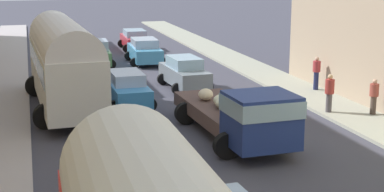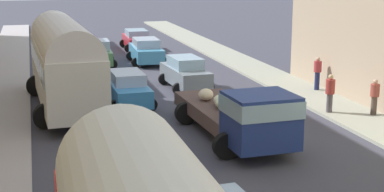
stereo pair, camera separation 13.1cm
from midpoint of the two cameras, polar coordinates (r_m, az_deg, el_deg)
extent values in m
plane|color=#3E3E4B|center=(28.23, -3.55, -0.19)|extent=(154.00, 154.00, 0.00)
cube|color=#AAA1A4|center=(27.65, -18.40, -0.98)|extent=(2.50, 70.00, 0.14)
cube|color=#9C9D8C|center=(30.54, 9.86, 0.80)|extent=(2.50, 70.00, 0.14)
cube|color=silver|center=(26.41, -12.59, 2.35)|extent=(2.80, 9.93, 2.38)
cylinder|color=silver|center=(26.22, -12.72, 4.90)|extent=(2.74, 9.73, 2.32)
cube|color=#99B7C6|center=(26.32, -12.64, 3.46)|extent=(2.81, 9.15, 0.76)
cylinder|color=black|center=(29.54, -15.26, 0.96)|extent=(1.00, 0.35, 1.00)
cylinder|color=black|center=(29.73, -10.95, 1.27)|extent=(1.00, 0.35, 1.00)
cylinder|color=black|center=(23.61, -14.37, -1.97)|extent=(1.00, 0.35, 1.00)
cylinder|color=black|center=(23.85, -8.99, -1.57)|extent=(1.00, 0.35, 1.00)
cube|color=navy|center=(19.37, 6.60, -2.36)|extent=(2.26, 2.09, 1.78)
cube|color=#99B7C6|center=(19.25, 6.63, -0.93)|extent=(2.31, 2.18, 0.57)
cube|color=brown|center=(22.86, 2.62, -1.48)|extent=(2.41, 5.58, 0.55)
ellipsoid|color=beige|center=(22.50, 2.90, -0.41)|extent=(0.99, 1.15, 0.45)
ellipsoid|color=beige|center=(23.41, 1.20, 0.16)|extent=(0.79, 0.91, 0.46)
ellipsoid|color=silver|center=(21.96, 3.18, -0.76)|extent=(0.97, 0.87, 0.44)
ellipsoid|color=beige|center=(20.81, 3.66, -0.41)|extent=(0.71, 0.88, 0.52)
cylinder|color=black|center=(20.35, 8.95, -4.28)|extent=(0.90, 0.31, 0.90)
cylinder|color=black|center=(19.49, 3.23, -4.92)|extent=(0.90, 0.31, 0.90)
cylinder|color=black|center=(24.27, 4.12, -1.30)|extent=(0.90, 0.31, 0.90)
cylinder|color=black|center=(23.55, -0.78, -1.72)|extent=(0.90, 0.31, 0.90)
cube|color=gray|center=(30.13, -0.89, 2.02)|extent=(1.82, 4.28, 0.84)
cube|color=#8EB0CA|center=(30.00, -0.89, 3.33)|extent=(1.51, 2.26, 0.56)
cylinder|color=black|center=(29.26, 1.39, 0.91)|extent=(0.60, 0.21, 0.60)
cylinder|color=black|center=(28.76, -1.56, 0.70)|extent=(0.60, 0.21, 0.60)
cylinder|color=black|center=(31.66, -0.27, 1.85)|extent=(0.60, 0.21, 0.60)
cylinder|color=black|center=(31.19, -3.01, 1.66)|extent=(0.60, 0.21, 0.60)
cube|color=#4493C3|center=(37.86, -4.77, 4.25)|extent=(1.86, 4.42, 0.82)
cube|color=#A1B2CC|center=(37.77, -4.79, 5.26)|extent=(1.58, 2.32, 0.53)
cylinder|color=black|center=(36.75, -3.11, 3.41)|extent=(0.60, 0.21, 0.60)
cylinder|color=black|center=(36.48, -5.74, 3.29)|extent=(0.60, 0.21, 0.60)
cylinder|color=black|center=(39.38, -3.85, 4.05)|extent=(0.60, 0.21, 0.60)
cylinder|color=black|center=(39.13, -6.31, 3.94)|extent=(0.60, 0.21, 0.60)
cube|color=#B42532|center=(43.97, -5.73, 5.40)|extent=(1.73, 4.31, 0.74)
cube|color=#8CB0CE|center=(43.89, -5.75, 6.19)|extent=(1.50, 2.25, 0.47)
cylinder|color=black|center=(42.86, -4.34, 4.77)|extent=(0.60, 0.21, 0.60)
cylinder|color=black|center=(42.59, -6.54, 4.67)|extent=(0.60, 0.21, 0.60)
cylinder|color=black|center=(45.44, -4.95, 5.24)|extent=(0.60, 0.21, 0.60)
cylinder|color=black|center=(45.19, -7.03, 5.14)|extent=(0.60, 0.21, 0.60)
cube|color=#3785C9|center=(26.71, -6.55, 0.44)|extent=(1.63, 4.26, 0.78)
cube|color=#A2B1CE|center=(26.58, -6.59, 1.82)|extent=(1.41, 2.22, 0.52)
cylinder|color=black|center=(27.94, -8.59, 0.18)|extent=(0.60, 0.21, 0.60)
cylinder|color=black|center=(28.19, -5.46, 0.39)|extent=(0.60, 0.21, 0.60)
cylinder|color=black|center=(25.41, -7.72, -1.08)|extent=(0.60, 0.21, 0.60)
cylinder|color=black|center=(25.69, -4.30, -0.84)|extent=(0.60, 0.21, 0.60)
cube|color=#528F57|center=(37.09, -9.58, 3.91)|extent=(1.88, 3.82, 0.80)
cube|color=#9CB3D2|center=(36.99, -9.62, 4.98)|extent=(1.59, 2.01, 0.59)
cylinder|color=black|center=(38.25, -10.97, 3.57)|extent=(0.60, 0.21, 0.60)
cylinder|color=black|center=(38.36, -8.40, 3.69)|extent=(0.60, 0.21, 0.60)
cylinder|color=black|center=(35.96, -10.80, 2.98)|extent=(0.60, 0.21, 0.60)
cylinder|color=black|center=(36.07, -8.07, 3.11)|extent=(0.60, 0.21, 0.60)
cylinder|color=#4E3D35|center=(25.82, 17.18, -1.86)|extent=(0.21, 0.21, 0.14)
cylinder|color=#4E3D35|center=(25.71, 17.25, -0.87)|extent=(0.33, 0.33, 0.78)
cylinder|color=brown|center=(25.56, 17.35, 0.56)|extent=(0.50, 0.50, 0.53)
sphere|color=tan|center=(25.49, 17.40, 1.37)|extent=(0.21, 0.21, 0.21)
cylinder|color=#504A4F|center=(25.70, 13.11, -1.68)|extent=(0.22, 0.22, 0.14)
cylinder|color=#504A4F|center=(25.59, 13.17, -0.65)|extent=(0.34, 0.34, 0.81)
cylinder|color=#A3342E|center=(25.43, 13.25, 0.92)|extent=(0.53, 0.53, 0.62)
sphere|color=tan|center=(25.35, 13.30, 1.84)|extent=(0.22, 0.22, 0.22)
cylinder|color=#1D214A|center=(30.03, 11.93, 0.50)|extent=(0.21, 0.21, 0.14)
cylinder|color=#1D214A|center=(29.92, 11.97, 1.49)|extent=(0.35, 0.35, 0.92)
cylinder|color=#9E2F34|center=(29.79, 12.04, 2.87)|extent=(0.54, 0.54, 0.54)
sphere|color=tan|center=(29.72, 12.07, 3.58)|extent=(0.21, 0.21, 0.21)
camera|label=1|loc=(0.07, -90.17, -0.04)|focal=54.24mm
camera|label=2|loc=(0.07, 89.83, 0.04)|focal=54.24mm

